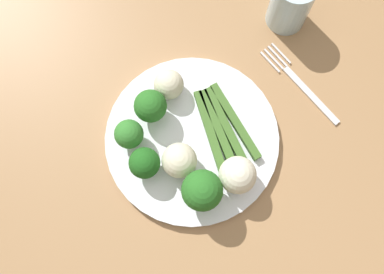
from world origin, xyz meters
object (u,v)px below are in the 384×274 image
Objects in this scene: broccoli_left at (150,106)px; plate at (192,139)px; broccoli_back_right at (129,134)px; fork at (300,83)px; dining_table at (237,154)px; cauliflower_front at (238,175)px; cauliflower_back at (179,160)px; broccoli_front_left at (202,190)px; cauliflower_mid at (169,84)px; water_glass at (291,3)px; broccoli_right at (145,163)px; asparagus_bundle at (222,128)px.

plate is at bearing -66.28° from broccoli_left.
fork is (0.27, -0.07, -0.04)m from broccoli_back_right.
dining_table is 22.54× the size of cauliflower_front.
cauliflower_front is at bearing -48.10° from cauliflower_back.
broccoli_left is at bearing 19.98° from broccoli_back_right.
cauliflower_front is at bearing -138.15° from dining_table.
fork is (0.13, 0.03, 0.11)m from dining_table.
dining_table is 23.75× the size of cauliflower_back.
broccoli_front_left is 0.24m from fork.
broccoli_back_right is at bearing -158.74° from cauliflower_mid.
dining_table is 0.27m from water_glass.
fork is at bearing -13.64° from broccoli_back_right.
broccoli_front_left is 0.06m from cauliflower_front.
broccoli_back_right is 0.05m from broccoli_right.
cauliflower_front reaches higher than cauliflower_back.
broccoli_back_right is (-0.12, 0.06, 0.02)m from asparagus_bundle.
dining_table is at bearing -16.36° from broccoli_right.
broccoli_left is at bearing 84.71° from cauliflower_back.
broccoli_left is 1.14× the size of broccoli_back_right.
asparagus_bundle is at bearing 70.73° from cauliflower_front.
water_glass is (0.24, 0.09, 0.04)m from plate.
broccoli_back_right is at bearing 147.46° from dining_table.
broccoli_left reaches higher than fork.
cauliflower_front is (0.05, -0.01, -0.01)m from broccoli_front_left.
cauliflower_front is (0.05, -0.15, -0.01)m from broccoli_left.
broccoli_back_right reaches higher than plate.
fork is 1.78× the size of water_glass.
broccoli_right is at bearing 163.64° from dining_table.
broccoli_front_left is 0.13m from broccoli_back_right.
broccoli_front_left reaches higher than plate.
plate is 0.08m from broccoli_left.
dining_table is 26.71× the size of cauliflower_mid.
broccoli_right reaches higher than fork.
water_glass is (0.27, 0.02, -0.00)m from broccoli_left.
broccoli_back_right is 0.95× the size of broccoli_right.
broccoli_front_left is 0.06m from cauliflower_back.
broccoli_right is (-0.13, 0.01, 0.03)m from asparagus_bundle.
cauliflower_back is (0.04, -0.02, -0.01)m from broccoli_right.
water_glass is (0.18, 0.13, 0.15)m from dining_table.
dining_table is 0.23m from broccoli_back_right.
plate is 0.09m from cauliflower_front.
cauliflower_front is 0.19m from fork.
water_glass reaches higher than cauliflower_mid.
water_glass reaches higher than plate.
water_glass is at bearing 1.42° from cauliflower_mid.
broccoli_left is at bearing -175.10° from water_glass.
water_glass is (0.32, 0.04, 0.00)m from broccoli_back_right.
broccoli_left is 0.63× the size of water_glass.
cauliflower_mid is 0.84× the size of cauliflower_front.
broccoli_back_right is at bearing -172.76° from water_glass.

